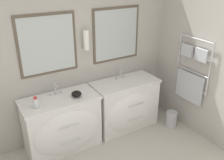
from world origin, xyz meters
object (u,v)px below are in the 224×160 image
at_px(amenity_bowl, 76,94).
at_px(vanity_left, 63,124).
at_px(toiletry_bottle, 36,103).
at_px(waste_bin, 171,119).
at_px(vanity_right, 126,104).

bearing_deg(amenity_bowl, vanity_left, 169.72).
height_order(toiletry_bottle, amenity_bowl, toiletry_bottle).
height_order(toiletry_bottle, waste_bin, toiletry_bottle).
bearing_deg(toiletry_bottle, amenity_bowl, 1.25).
distance_m(vanity_left, vanity_right, 1.06).
xyz_separation_m(amenity_bowl, waste_bin, (1.48, -0.36, -0.70)).
xyz_separation_m(vanity_left, waste_bin, (1.71, -0.40, -0.27)).
height_order(vanity_left, toiletry_bottle, toiletry_bottle).
xyz_separation_m(vanity_right, toiletry_bottle, (-1.39, -0.05, 0.46)).
bearing_deg(vanity_left, toiletry_bottle, -171.03).
relative_size(vanity_right, toiletry_bottle, 6.98).
relative_size(amenity_bowl, waste_bin, 0.53).
relative_size(vanity_left, waste_bin, 3.99).
xyz_separation_m(vanity_left, toiletry_bottle, (-0.33, -0.05, 0.46)).
distance_m(vanity_left, toiletry_bottle, 0.57).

